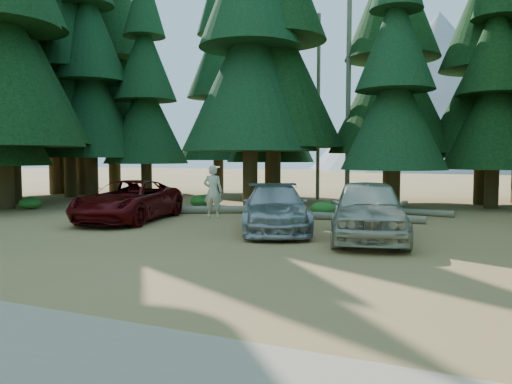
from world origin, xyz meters
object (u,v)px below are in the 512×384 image
log_left (208,210)px  log_right (363,218)px  frisbee_player (213,191)px  red_pickup (128,201)px  silver_minivan_center (275,208)px  silver_minivan_right (368,209)px  log_mid (414,212)px

log_left → log_right: bearing=-25.9°
frisbee_player → log_left: (-2.97, 4.96, -1.15)m
red_pickup → silver_minivan_center: red_pickup is taller
silver_minivan_right → log_mid: 6.84m
red_pickup → frisbee_player: size_ratio=3.34×
red_pickup → log_mid: (9.30, 6.17, -0.61)m
red_pickup → log_left: bearing=54.8°
silver_minivan_center → frisbee_player: size_ratio=3.12×
red_pickup → log_left: red_pickup is taller
frisbee_player → log_right: (3.42, 4.98, -1.17)m
silver_minivan_right → log_mid: bearing=72.1°
frisbee_player → log_left: size_ratio=0.36×
silver_minivan_center → log_mid: bearing=36.8°
log_mid → silver_minivan_center: bearing=-107.2°
log_mid → frisbee_player: bearing=-109.9°
silver_minivan_center → log_right: (2.06, 3.43, -0.58)m
red_pickup → log_right: size_ratio=1.22×
silver_minivan_center → log_mid: silver_minivan_center is taller
silver_minivan_right → log_mid: silver_minivan_right is taller
log_left → log_mid: 8.37m
log_mid → log_left: bearing=-147.9°
log_left → log_mid: size_ratio=1.41×
red_pickup → silver_minivan_right: (8.79, -0.61, 0.12)m
frisbee_player → silver_minivan_center: bearing=-143.2°
log_left → silver_minivan_center: bearing=-64.3°
log_left → log_right: 6.40m
log_right → log_mid: bearing=59.6°
silver_minivan_right → log_left: 8.34m
log_right → frisbee_player: bearing=-127.9°
silver_minivan_center → log_right: bearing=35.1°
frisbee_player → silver_minivan_right: bearing=-178.2°
silver_minivan_center → log_left: bearing=117.9°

